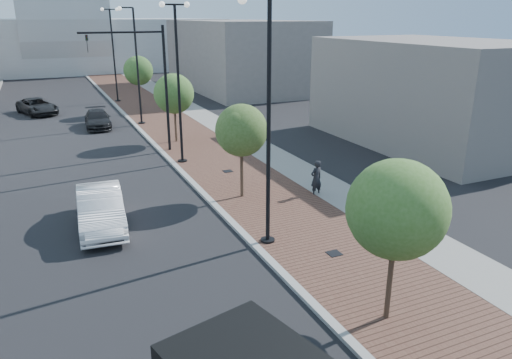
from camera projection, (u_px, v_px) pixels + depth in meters
name	position (u px, v px, depth m)	size (l,w,h in m)	color
sidewalk	(159.00, 109.00, 46.00)	(7.00, 140.00, 0.12)	#4C2D23
concrete_strip	(187.00, 107.00, 47.05)	(2.40, 140.00, 0.13)	slate
curb	(122.00, 112.00, 44.63)	(0.30, 140.00, 0.14)	gray
white_sedan	(101.00, 208.00, 20.25)	(1.79, 5.14, 1.69)	silver
dark_car_mid	(37.00, 106.00, 43.72)	(2.40, 5.20, 1.44)	black
dark_car_far	(98.00, 119.00, 38.55)	(1.91, 4.71, 1.37)	black
pedestrian	(316.00, 178.00, 23.74)	(0.67, 0.44, 1.84)	black
streetlight_1	(266.00, 137.00, 17.57)	(1.44, 0.56, 9.21)	black
streetlight_2	(179.00, 83.00, 27.81)	(1.72, 0.56, 9.28)	black
streetlight_3	(136.00, 71.00, 38.27)	(1.44, 0.56, 9.21)	black
streetlight_4	(114.00, 54.00, 48.50)	(1.72, 0.56, 9.28)	black
traffic_mast	(151.00, 76.00, 29.99)	(5.09, 0.20, 8.00)	black
tree_0	(398.00, 209.00, 13.13)	(2.80, 2.80, 4.95)	#382619
tree_1	(242.00, 130.00, 22.66)	(2.51, 2.49, 4.67)	#382619
tree_2	(174.00, 94.00, 32.99)	(2.75, 2.75, 4.84)	#382619
tree_3	(139.00, 71.00, 43.21)	(2.62, 2.62, 5.17)	#382619
convention_center	(61.00, 31.00, 80.73)	(50.00, 30.00, 50.00)	#9DA4A7
commercial_block_ne	(240.00, 55.00, 58.22)	(12.00, 22.00, 8.00)	slate
commercial_block_e	(432.00, 92.00, 33.30)	(10.00, 16.00, 7.00)	slate
utility_cover_1	(334.00, 253.00, 17.96)	(0.50, 0.50, 0.02)	black
utility_cover_2	(228.00, 171.00, 27.44)	(0.50, 0.50, 0.02)	black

